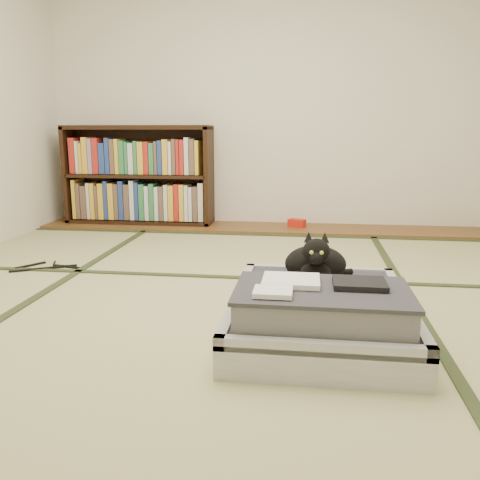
# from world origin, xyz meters

# --- Properties ---
(floor) EXTENTS (4.50, 4.50, 0.00)m
(floor) POSITION_xyz_m (0.00, 0.00, 0.00)
(floor) COLOR #C0B880
(floor) RESTS_ON ground
(wood_strip) EXTENTS (4.00, 0.50, 0.02)m
(wood_strip) POSITION_xyz_m (0.00, 2.00, 0.01)
(wood_strip) COLOR brown
(wood_strip) RESTS_ON ground
(red_item) EXTENTS (0.17, 0.14, 0.07)m
(red_item) POSITION_xyz_m (0.35, 2.03, 0.06)
(red_item) COLOR red
(red_item) RESTS_ON wood_strip
(room_shell) EXTENTS (4.50, 4.50, 4.50)m
(room_shell) POSITION_xyz_m (0.00, 0.00, 1.46)
(room_shell) COLOR white
(room_shell) RESTS_ON ground
(tatami_borders) EXTENTS (4.00, 4.50, 0.01)m
(tatami_borders) POSITION_xyz_m (0.00, 0.49, 0.00)
(tatami_borders) COLOR #2D381E
(tatami_borders) RESTS_ON ground
(bookcase) EXTENTS (1.38, 0.32, 0.92)m
(bookcase) POSITION_xyz_m (-1.14, 2.07, 0.45)
(bookcase) COLOR black
(bookcase) RESTS_ON wood_strip
(suitcase) EXTENTS (0.78, 1.04, 0.31)m
(suitcase) POSITION_xyz_m (0.51, -0.43, 0.11)
(suitcase) COLOR silver
(suitcase) RESTS_ON floor
(cat) EXTENTS (0.35, 0.35, 0.28)m
(cat) POSITION_xyz_m (0.49, -0.14, 0.25)
(cat) COLOR black
(cat) RESTS_ON suitcase
(cable_coil) EXTENTS (0.11, 0.11, 0.03)m
(cable_coil) POSITION_xyz_m (0.67, -0.11, 0.16)
(cable_coil) COLOR white
(cable_coil) RESTS_ON suitcase
(hanger) EXTENTS (0.42, 0.29, 0.01)m
(hanger) POSITION_xyz_m (-1.25, 0.46, 0.01)
(hanger) COLOR black
(hanger) RESTS_ON floor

